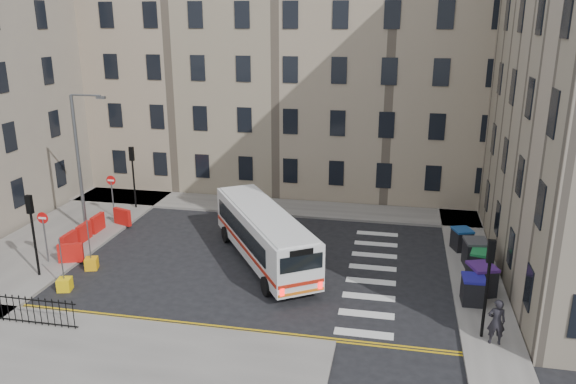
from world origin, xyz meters
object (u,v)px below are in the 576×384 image
(wheelie_bin_a, at_px, (473,290))
(bollard_chevron, at_px, (92,263))
(streetlamp, at_px, (78,162))
(wheelie_bin_d, at_px, (475,253))
(wheelie_bin_b, at_px, (481,279))
(wheelie_bin_e, at_px, (462,239))
(pedestrian, at_px, (496,322))
(wheelie_bin_c, at_px, (481,263))
(bus, at_px, (264,234))
(bollard_yellow, at_px, (65,284))

(wheelie_bin_a, xyz_separation_m, bollard_chevron, (-18.52, 0.12, -0.47))
(streetlamp, xyz_separation_m, wheelie_bin_d, (22.05, -0.67, -3.48))
(streetlamp, distance_m, wheelie_bin_b, 22.57)
(wheelie_bin_e, bearing_deg, wheelie_bin_d, -96.39)
(wheelie_bin_b, height_order, pedestrian, pedestrian)
(wheelie_bin_d, bearing_deg, streetlamp, 171.03)
(wheelie_bin_a, distance_m, wheelie_bin_b, 1.11)
(pedestrian, bearing_deg, wheelie_bin_c, -93.93)
(bus, distance_m, pedestrian, 12.20)
(wheelie_bin_d, relative_size, pedestrian, 0.75)
(wheelie_bin_c, bearing_deg, wheelie_bin_a, -89.93)
(wheelie_bin_c, bearing_deg, bollard_chevron, -158.22)
(bollard_yellow, bearing_deg, wheelie_bin_b, 9.78)
(streetlamp, xyz_separation_m, bus, (11.38, -1.97, -2.76))
(wheelie_bin_b, xyz_separation_m, pedestrian, (0.03, -4.23, 0.24))
(wheelie_bin_b, xyz_separation_m, wheelie_bin_c, (0.23, 1.94, -0.05))
(streetlamp, distance_m, wheelie_bin_d, 22.33)
(wheelie_bin_e, distance_m, pedestrian, 9.34)
(wheelie_bin_e, height_order, bollard_yellow, wheelie_bin_e)
(pedestrian, relative_size, bollard_chevron, 3.13)
(streetlamp, xyz_separation_m, wheelie_bin_b, (21.99, -3.69, -3.49))
(streetlamp, distance_m, bollard_chevron, 6.80)
(wheelie_bin_b, bearing_deg, pedestrian, -109.46)
(pedestrian, height_order, bollard_yellow, pedestrian)
(wheelie_bin_a, bearing_deg, wheelie_bin_d, 80.95)
(wheelie_bin_d, distance_m, pedestrian, 7.25)
(bus, height_order, wheelie_bin_b, bus)
(bus, xyz_separation_m, wheelie_bin_d, (10.68, 1.30, -0.72))
(wheelie_bin_d, bearing_deg, pedestrian, -97.50)
(bollard_chevron, bearing_deg, wheelie_bin_a, -0.36)
(bus, bearing_deg, pedestrian, -62.12)
(streetlamp, relative_size, wheelie_bin_e, 6.19)
(wheelie_bin_b, relative_size, wheelie_bin_e, 1.18)
(wheelie_bin_a, xyz_separation_m, wheelie_bin_d, (0.53, 4.03, 0.09))
(wheelie_bin_c, distance_m, wheelie_bin_e, 3.22)
(pedestrian, xyz_separation_m, bollard_chevron, (-19.02, 3.34, -0.79))
(wheelie_bin_b, height_order, wheelie_bin_e, wheelie_bin_b)
(wheelie_bin_a, distance_m, wheelie_bin_d, 4.06)
(wheelie_bin_c, relative_size, wheelie_bin_d, 0.97)
(pedestrian, xyz_separation_m, bollard_yellow, (-19.02, 0.95, -0.79))
(bollard_yellow, xyz_separation_m, bollard_chevron, (0.00, 2.38, 0.00))
(streetlamp, relative_size, bollard_yellow, 13.57)
(bus, distance_m, bollard_yellow, 9.83)
(wheelie_bin_a, distance_m, wheelie_bin_e, 6.10)
(wheelie_bin_e, xyz_separation_m, pedestrian, (0.43, -9.32, 0.34))
(wheelie_bin_b, relative_size, bollard_chevron, 2.58)
(wheelie_bin_e, bearing_deg, wheelie_bin_a, -109.56)
(bollard_yellow, relative_size, bollard_chevron, 1.00)
(bus, height_order, bollard_yellow, bus)
(bollard_chevron, bearing_deg, pedestrian, -9.95)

